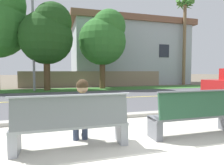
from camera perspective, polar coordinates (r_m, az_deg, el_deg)
ground_plane at (r=11.24m, az=-8.17°, el=-3.81°), size 140.00×140.00×0.00m
sidewalk_pavement at (r=4.03m, az=8.01°, el=-16.85°), size 44.00×3.60×0.01m
curb_edge at (r=5.77m, az=-0.09°, el=-10.07°), size 44.00×0.30×0.11m
street_asphalt at (r=9.77m, az=-6.92°, el=-4.86°), size 52.00×8.00×0.01m
road_centre_line at (r=9.77m, az=-6.92°, el=-4.83°), size 48.00×0.14×0.01m
far_verge_grass at (r=14.88m, az=-10.18°, el=-2.05°), size 48.00×2.80×0.02m
bench_left at (r=3.53m, az=-11.74°, el=-11.99°), size 2.02×0.48×1.01m
bench_right at (r=4.54m, az=23.65°, el=-8.75°), size 2.02×0.48×1.01m
seated_person_olive at (r=3.67m, az=-8.92°, el=-7.98°), size 0.52×0.68×1.25m
streetlamp at (r=14.86m, az=-22.30°, el=13.81°), size 0.24×2.10×7.29m
shade_tree_left at (r=14.94m, az=-18.47°, el=13.50°), size 3.80×3.80×6.27m
shade_tree_centre at (r=15.69m, az=-2.40°, el=13.11°), size 3.79×3.79×6.25m
palm_tree_tall at (r=21.93m, az=20.82°, el=18.16°), size 2.09×1.98×8.85m
garden_wall at (r=17.78m, az=-5.04°, el=1.10°), size 13.00×0.36×1.40m
house_across_street at (r=22.18m, az=4.66°, el=8.77°), size 13.13×6.91×6.90m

